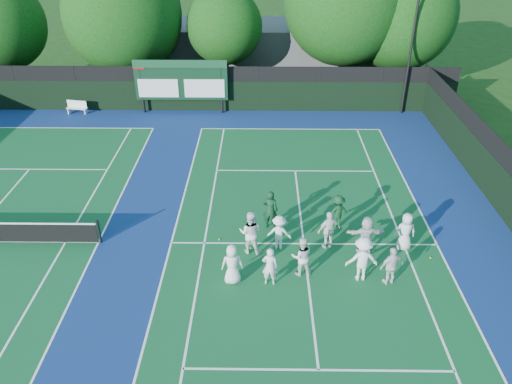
{
  "coord_description": "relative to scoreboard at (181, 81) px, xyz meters",
  "views": [
    {
      "loc": [
        -1.76,
        -15.67,
        12.31
      ],
      "look_at": [
        -2.0,
        3.0,
        1.3
      ],
      "focal_mm": 35.0,
      "sensor_mm": 36.0,
      "label": 1
    }
  ],
  "objects": [
    {
      "name": "player_front_3",
      "position": [
        8.96,
        -16.72,
        -1.27
      ],
      "size": [
        1.22,
        0.74,
        1.84
      ],
      "primitive_type": "imported",
      "rotation": [
        0.0,
        0.0,
        3.19
      ],
      "color": "white",
      "rests_on": "ground"
    },
    {
      "name": "tree_b",
      "position": [
        -4.11,
        3.99,
        3.1
      ],
      "size": [
        8.04,
        8.04,
        9.52
      ],
      "color": "black",
      "rests_on": "ground"
    },
    {
      "name": "tennis_ball_0",
      "position": [
        3.49,
        -14.35,
        -2.16
      ],
      "size": [
        0.07,
        0.07,
        0.07
      ],
      "primitive_type": "sphere",
      "color": "#BFE41A",
      "rests_on": "ground"
    },
    {
      "name": "court_apron",
      "position": [
        1.01,
        -14.59,
        -2.19
      ],
      "size": [
        34.0,
        32.0,
        0.01
      ],
      "primitive_type": "cube",
      "color": "navy",
      "rests_on": "ground"
    },
    {
      "name": "scoreboard",
      "position": [
        0.0,
        0.0,
        0.0
      ],
      "size": [
        6.0,
        0.21,
        3.55
      ],
      "color": "black",
      "rests_on": "ground"
    },
    {
      "name": "tennis_ball_1",
      "position": [
        7.47,
        -12.07,
        -2.16
      ],
      "size": [
        0.07,
        0.07,
        0.07
      ],
      "primitive_type": "sphere",
      "color": "#BFE41A",
      "rests_on": "ground"
    },
    {
      "name": "back_fence",
      "position": [
        1.01,
        0.41,
        -0.83
      ],
      "size": [
        34.0,
        0.08,
        3.0
      ],
      "color": "black",
      "rests_on": "ground"
    },
    {
      "name": "tennis_ball_4",
      "position": [
        9.29,
        -14.57,
        -2.16
      ],
      "size": [
        0.07,
        0.07,
        0.07
      ],
      "primitive_type": "sphere",
      "color": "#BFE41A",
      "rests_on": "ground"
    },
    {
      "name": "tree_e",
      "position": [
        14.82,
        3.99,
        3.13
      ],
      "size": [
        7.34,
        7.34,
        9.18
      ],
      "color": "black",
      "rests_on": "ground"
    },
    {
      "name": "tennis_ball_5",
      "position": [
        9.48,
        -13.64,
        -2.16
      ],
      "size": [
        0.07,
        0.07,
        0.07
      ],
      "primitive_type": "sphere",
      "color": "#BFE41A",
      "rests_on": "ground"
    },
    {
      "name": "player_front_0",
      "position": [
        4.2,
        -16.96,
        -1.38
      ],
      "size": [
        0.85,
        0.61,
        1.63
      ],
      "primitive_type": "imported",
      "rotation": [
        0.0,
        0.0,
        3.26
      ],
      "color": "white",
      "rests_on": "ground"
    },
    {
      "name": "light_pole_right",
      "position": [
        14.51,
        0.11,
        4.11
      ],
      "size": [
        1.2,
        0.3,
        10.12
      ],
      "color": "black",
      "rests_on": "ground"
    },
    {
      "name": "player_back_4",
      "position": [
        11.02,
        -14.83,
        -1.36
      ],
      "size": [
        0.81,
        0.53,
        1.66
      ],
      "primitive_type": "imported",
      "rotation": [
        0.0,
        0.0,
        3.14
      ],
      "color": "white",
      "rests_on": "ground"
    },
    {
      "name": "player_front_4",
      "position": [
        10.0,
        -16.95,
        -1.4
      ],
      "size": [
        1.01,
        0.67,
        1.59
      ],
      "primitive_type": "imported",
      "rotation": [
        0.0,
        0.0,
        3.48
      ],
      "color": "silver",
      "rests_on": "ground"
    },
    {
      "name": "player_front_1",
      "position": [
        5.57,
        -17.04,
        -1.4
      ],
      "size": [
        0.61,
        0.43,
        1.59
      ],
      "primitive_type": "imported",
      "rotation": [
        0.0,
        0.0,
        3.05
      ],
      "color": "white",
      "rests_on": "ground"
    },
    {
      "name": "tennis_ball_3",
      "position": [
        4.82,
        -14.94,
        -2.16
      ],
      "size": [
        0.07,
        0.07,
        0.07
      ],
      "primitive_type": "sphere",
      "color": "#BFE41A",
      "rests_on": "ground"
    },
    {
      "name": "tree_d",
      "position": [
        10.99,
        3.99,
        3.93
      ],
      "size": [
        8.35,
        8.35,
        10.51
      ],
      "color": "black",
      "rests_on": "ground"
    },
    {
      "name": "bench",
      "position": [
        -6.97,
        -0.22,
        -1.72
      ],
      "size": [
        1.41,
        0.6,
        0.87
      ],
      "color": "white",
      "rests_on": "ground"
    },
    {
      "name": "tree_c",
      "position": [
        2.79,
        3.99,
        2.42
      ],
      "size": [
        5.2,
        5.2,
        7.36
      ],
      "color": "black",
      "rests_on": "ground"
    },
    {
      "name": "player_back_1",
      "position": [
        5.96,
        -14.86,
        -1.43
      ],
      "size": [
        1.03,
        0.66,
        1.52
      ],
      "primitive_type": "imported",
      "rotation": [
        0.0,
        0.0,
        3.04
      ],
      "color": "white",
      "rests_on": "ground"
    },
    {
      "name": "player_back_3",
      "position": [
        9.4,
        -15.08,
        -1.37
      ],
      "size": [
        1.55,
        0.56,
        1.65
      ],
      "primitive_type": "imported",
      "rotation": [
        0.0,
        0.0,
        3.19
      ],
      "color": "silver",
      "rests_on": "ground"
    },
    {
      "name": "clubhouse",
      "position": [
        5.01,
        8.41,
        -0.19
      ],
      "size": [
        18.0,
        6.0,
        4.0
      ],
      "primitive_type": "cube",
      "color": "#545559",
      "rests_on": "ground"
    },
    {
      "name": "coach_right",
      "position": [
        8.51,
        -13.3,
        -1.41
      ],
      "size": [
        1.14,
        0.89,
        1.56
      ],
      "primitive_type": "imported",
      "rotation": [
        0.0,
        0.0,
        3.49
      ],
      "color": "#103D1E",
      "rests_on": "ground"
    },
    {
      "name": "coach_left",
      "position": [
        5.63,
        -13.39,
        -1.29
      ],
      "size": [
        0.73,
        0.55,
        1.8
      ],
      "primitive_type": "imported",
      "rotation": [
        0.0,
        0.0,
        2.95
      ],
      "color": "#0E341C",
      "rests_on": "ground"
    },
    {
      "name": "tennis_ball_2",
      "position": [
        11.97,
        -15.49,
        -2.16
      ],
      "size": [
        0.07,
        0.07,
        0.07
      ],
      "primitive_type": "sphere",
      "color": "#BFE41A",
      "rests_on": "ground"
    },
    {
      "name": "player_back_0",
      "position": [
        4.82,
        -15.12,
        -1.25
      ],
      "size": [
        1.02,
        0.86,
        1.88
      ],
      "primitive_type": "imported",
      "rotation": [
        0.0,
        0.0,
        2.97
      ],
      "color": "white",
      "rests_on": "ground"
    },
    {
      "name": "player_front_2",
      "position": [
        6.76,
        -16.46,
        -1.38
      ],
      "size": [
        0.84,
        0.68,
        1.63
      ],
      "primitive_type": "imported",
      "rotation": [
        0.0,
        0.0,
        3.23
      ],
      "color": "white",
      "rests_on": "ground"
    },
    {
      "name": "ground",
      "position": [
        7.01,
        -15.59,
        -2.19
      ],
      "size": [
        120.0,
        120.0,
        0.0
      ],
      "primitive_type": "plane",
      "color": "#183B10",
      "rests_on": "ground"
    },
    {
      "name": "tree_a",
      "position": [
        -12.78,
        3.99,
        2.49
      ],
      "size": [
        6.34,
        6.34,
        8.02
      ],
      "color": "black",
      "rests_on": "ground"
    },
    {
      "name": "player_back_2",
      "position": [
        7.97,
        -14.76,
        -1.35
      ],
      "size": [
        1.06,
        0.74,
        1.67
      ],
      "primitive_type": "imported",
      "rotation": [
        0.0,
        0.0,
        3.51
      ],
      "color": "white",
      "rests_on": "ground"
    },
    {
      "name": "near_court",
      "position": [
        7.01,
        -14.59,
        -2.18
      ],
      "size": [
        11.05,
        23.85,
        0.01
      ],
      "color": "#11542A",
      "rests_on": "ground"
    }
  ]
}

